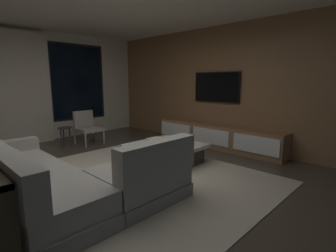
{
  "coord_description": "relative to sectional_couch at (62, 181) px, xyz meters",
  "views": [
    {
      "loc": [
        -2.01,
        -3.04,
        1.5
      ],
      "look_at": [
        1.35,
        0.23,
        0.66
      ],
      "focal_mm": 27.15,
      "sensor_mm": 36.0,
      "label": 1
    }
  ],
  "objects": [
    {
      "name": "media_wall",
      "position": [
        3.88,
        0.07,
        1.06
      ],
      "size": [
        0.12,
        7.8,
        2.7
      ],
      "color": "#8E6642",
      "rests_on": "floor"
    },
    {
      "name": "area_rug",
      "position": [
        1.17,
        -0.03,
        -0.28
      ],
      "size": [
        3.2,
        3.8,
        0.01
      ],
      "primitive_type": "cube",
      "color": "beige",
      "rests_on": "floor"
    },
    {
      "name": "back_wall_with_window",
      "position": [
        0.76,
        3.69,
        1.05
      ],
      "size": [
        6.6,
        0.3,
        2.7
      ],
      "color": "silver",
      "rests_on": "floor"
    },
    {
      "name": "accent_chair_near_window",
      "position": [
        1.74,
        2.59,
        0.14
      ],
      "size": [
        0.55,
        0.57,
        0.78
      ],
      "color": "#B2ADA0",
      "rests_on": "floor"
    },
    {
      "name": "coffee_table",
      "position": [
        1.98,
        0.18,
        -0.1
      ],
      "size": [
        1.16,
        1.16,
        0.36
      ],
      "color": "#3A3424",
      "rests_on": "floor"
    },
    {
      "name": "sectional_couch",
      "position": [
        0.0,
        0.0,
        0.0
      ],
      "size": [
        1.98,
        2.5,
        0.82
      ],
      "color": "gray",
      "rests_on": "floor"
    },
    {
      "name": "floor",
      "position": [
        0.82,
        0.07,
        -0.29
      ],
      "size": [
        9.2,
        9.2,
        0.0
      ],
      "primitive_type": "plane",
      "color": "#473D33"
    },
    {
      "name": "media_console",
      "position": [
        3.59,
        0.12,
        -0.04
      ],
      "size": [
        0.46,
        3.1,
        0.52
      ],
      "color": "#8E6642",
      "rests_on": "floor"
    },
    {
      "name": "side_stool",
      "position": [
        1.22,
        2.63,
        0.08
      ],
      "size": [
        0.32,
        0.32,
        0.46
      ],
      "color": "#333338",
      "rests_on": "floor"
    },
    {
      "name": "mounted_tv",
      "position": [
        3.77,
        0.32,
        1.06
      ],
      "size": [
        0.05,
        1.18,
        0.68
      ],
      "color": "black"
    },
    {
      "name": "book_stack_on_coffee_table",
      "position": [
        1.87,
        0.35,
        0.12
      ],
      "size": [
        0.29,
        0.2,
        0.11
      ],
      "color": "#8EAA63",
      "rests_on": "coffee_table"
    }
  ]
}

